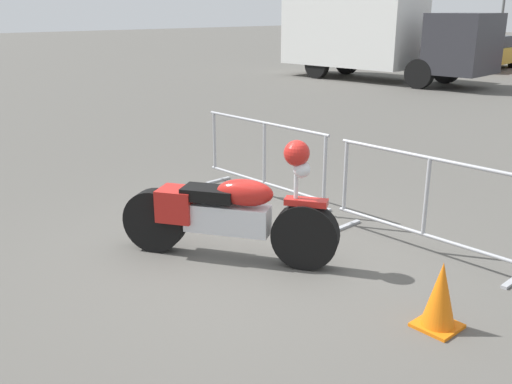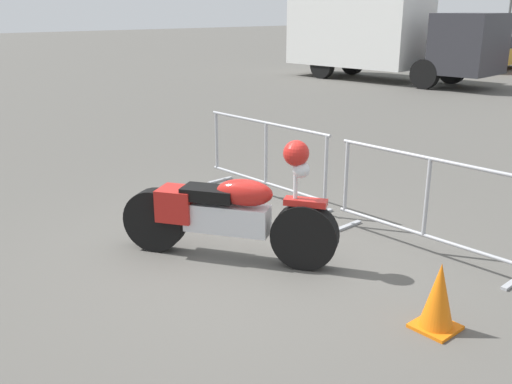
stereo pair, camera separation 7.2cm
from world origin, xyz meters
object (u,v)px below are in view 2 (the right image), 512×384
object	(u,v)px
crowd_barrier_near	(266,158)
box_truck	(378,34)
motorcycle	(227,213)
traffic_cone	(439,297)
crowd_barrier_far	(426,204)
parked_car_green	(430,48)
parked_car_yellow	(493,53)

from	to	relation	value
crowd_barrier_near	box_truck	xyz separation A→B (m)	(-7.48, 12.17, 1.08)
motorcycle	box_truck	xyz separation A→B (m)	(-8.75, 13.85, 1.13)
traffic_cone	crowd_barrier_near	bearing A→B (deg)	160.26
crowd_barrier_far	parked_car_green	bearing A→B (deg)	122.73
crowd_barrier_near	parked_car_green	xyz separation A→B (m)	(-9.76, 19.15, 0.19)
crowd_barrier_near	box_truck	world-z (taller)	box_truck
crowd_barrier_near	traffic_cone	size ratio (longest dim) A/B	3.84
box_truck	parked_car_yellow	world-z (taller)	box_truck
parked_car_green	traffic_cone	size ratio (longest dim) A/B	7.67
motorcycle	parked_car_yellow	world-z (taller)	parked_car_yellow
crowd_barrier_near	crowd_barrier_far	bearing A→B (deg)	0.00
crowd_barrier_far	box_truck	distance (m)	15.80
crowd_barrier_near	parked_car_green	world-z (taller)	parked_car_green
traffic_cone	parked_car_yellow	bearing A→B (deg)	116.44
box_truck	traffic_cone	distance (m)	17.40
crowd_barrier_near	box_truck	bearing A→B (deg)	121.58
box_truck	traffic_cone	xyz separation A→B (m)	(10.99, -13.43, -1.35)
motorcycle	box_truck	world-z (taller)	box_truck
parked_car_green	box_truck	bearing A→B (deg)	-168.82
crowd_barrier_near	box_truck	distance (m)	14.32
parked_car_yellow	crowd_barrier_near	bearing A→B (deg)	-167.85
crowd_barrier_far	box_truck	xyz separation A→B (m)	(-10.03, 12.17, 1.08)
motorcycle	parked_car_green	size ratio (longest dim) A/B	0.46
motorcycle	parked_car_green	distance (m)	23.58
parked_car_green	parked_car_yellow	size ratio (longest dim) A/B	1.06
box_truck	parked_car_green	bearing A→B (deg)	103.55
parked_car_green	parked_car_yellow	distance (m)	3.19
motorcycle	crowd_barrier_near	bearing A→B (deg)	94.29
motorcycle	parked_car_green	world-z (taller)	parked_car_green
crowd_barrier_near	traffic_cone	distance (m)	3.74
box_truck	parked_car_yellow	xyz separation A→B (m)	(0.90, 6.85, -0.93)
crowd_barrier_far	traffic_cone	bearing A→B (deg)	-52.54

